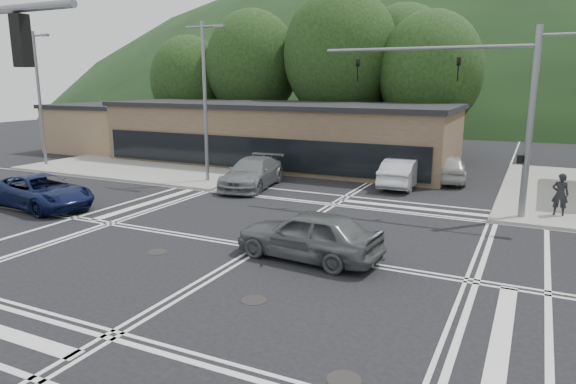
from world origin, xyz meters
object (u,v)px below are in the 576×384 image
at_px(car_blue_west, 41,192).
at_px(pedestrian, 560,194).
at_px(car_queue_a, 402,172).
at_px(car_queue_b, 449,168).
at_px(car_grey_center, 309,235).
at_px(car_northbound, 252,173).

height_order(car_blue_west, pedestrian, pedestrian).
height_order(car_queue_a, pedestrian, pedestrian).
height_order(car_blue_west, car_queue_a, car_queue_a).
relative_size(car_blue_west, car_queue_b, 1.17).
bearing_deg(car_queue_b, car_grey_center, 73.68).
height_order(car_northbound, pedestrian, pedestrian).
bearing_deg(car_queue_a, pedestrian, 152.61).
xyz_separation_m(car_grey_center, car_queue_a, (-0.10, 13.19, -0.03)).
bearing_deg(pedestrian, car_queue_b, -49.23).
bearing_deg(pedestrian, car_northbound, 0.07).
bearing_deg(car_queue_b, car_queue_a, 42.08).
distance_m(car_grey_center, car_queue_b, 15.96).
height_order(car_blue_west, car_queue_b, car_queue_b).
height_order(car_queue_a, car_queue_b, car_queue_b).
bearing_deg(car_grey_center, car_queue_a, -174.84).
distance_m(car_grey_center, pedestrian, 12.11).
relative_size(car_blue_west, car_queue_a, 1.14).
xyz_separation_m(car_blue_west, pedestrian, (21.65, 8.47, 0.29)).
bearing_deg(car_northbound, car_blue_west, -136.41).
bearing_deg(car_queue_a, car_northbound, 26.37).
relative_size(car_blue_west, car_northbound, 0.99).
xyz_separation_m(car_blue_west, car_queue_a, (13.92, 12.25, 0.03)).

